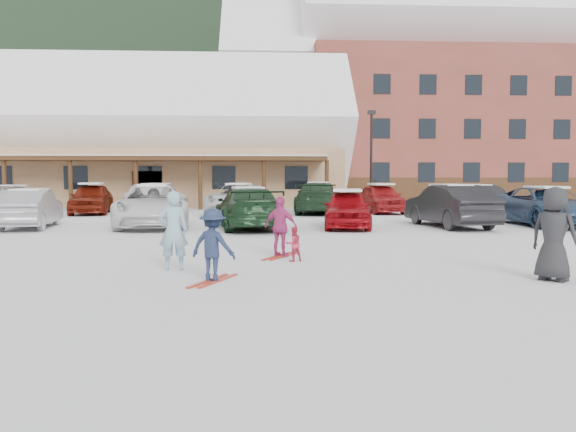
{
  "coord_description": "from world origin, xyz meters",
  "views": [
    {
      "loc": [
        -0.36,
        -11.18,
        1.85
      ],
      "look_at": [
        0.3,
        1.0,
        1.0
      ],
      "focal_mm": 35.0,
      "sensor_mm": 36.0,
      "label": 1
    }
  ],
  "objects": [
    {
      "name": "alpine_hotel",
      "position": [
        14.27,
        38.0,
        8.63
      ],
      "size": [
        31.48,
        14.01,
        21.48
      ],
      "color": "brown",
      "rests_on": "ground"
    },
    {
      "name": "parked_car_12",
      "position": [
        5.97,
        17.35,
        0.75
      ],
      "size": [
        2.18,
        4.53,
        1.49
      ],
      "primitive_type": "imported",
      "rotation": [
        0.0,
        0.0,
        0.1
      ],
      "color": "#AA1C1F",
      "rests_on": "ground"
    },
    {
      "name": "parked_car_5",
      "position": [
        6.74,
        9.14,
        0.78
      ],
      "size": [
        2.29,
        4.91,
        1.56
      ],
      "primitive_type": "imported",
      "rotation": [
        0.0,
        0.0,
        3.28
      ],
      "color": "black",
      "rests_on": "ground"
    },
    {
      "name": "day_lodge",
      "position": [
        -9.0,
        27.96,
        3.94
      ],
      "size": [
        29.12,
        12.5,
        10.38
      ],
      "color": "tan",
      "rests_on": "ground"
    },
    {
      "name": "parked_car_8",
      "position": [
        -8.67,
        17.37,
        0.77
      ],
      "size": [
        2.41,
        4.71,
        1.53
      ],
      "primitive_type": "imported",
      "rotation": [
        0.0,
        0.0,
        0.14
      ],
      "color": "maroon",
      "rests_on": "ground"
    },
    {
      "name": "conifer_3",
      "position": [
        6.0,
        44.0,
        5.12
      ],
      "size": [
        3.96,
        3.96,
        9.18
      ],
      "color": "black",
      "rests_on": "ground"
    },
    {
      "name": "lamp_post",
      "position": [
        6.91,
        24.5,
        3.44
      ],
      "size": [
        0.5,
        0.25,
        6.07
      ],
      "color": "black",
      "rests_on": "ground"
    },
    {
      "name": "adult_skier",
      "position": [
        -2.03,
        -0.01,
        0.79
      ],
      "size": [
        0.62,
        0.46,
        1.58
      ],
      "primitive_type": "imported",
      "rotation": [
        0.0,
        0.0,
        3.29
      ],
      "color": "#88AEC3",
      "rests_on": "ground"
    },
    {
      "name": "parked_car_4",
      "position": [
        2.88,
        8.98,
        0.69
      ],
      "size": [
        2.15,
        4.23,
        1.38
      ],
      "primitive_type": "imported",
      "rotation": [
        0.0,
        0.0,
        -0.13
      ],
      "color": "#A40B12",
      "rests_on": "ground"
    },
    {
      "name": "parked_car_2",
      "position": [
        -4.23,
        9.8,
        0.77
      ],
      "size": [
        3.26,
        5.85,
        1.55
      ],
      "primitive_type": "imported",
      "rotation": [
        0.0,
        0.0,
        0.13
      ],
      "color": "white",
      "rests_on": "ground"
    },
    {
      "name": "child_navy",
      "position": [
        -1.15,
        -1.29,
        0.65
      ],
      "size": [
        0.96,
        0.78,
        1.29
      ],
      "primitive_type": "imported",
      "rotation": [
        0.0,
        0.0,
        2.72
      ],
      "color": "#1C2846",
      "rests_on": "ground"
    },
    {
      "name": "parked_car_13",
      "position": [
        10.89,
        17.29,
        0.72
      ],
      "size": [
        2.07,
        4.53,
        1.44
      ],
      "primitive_type": "imported",
      "rotation": [
        0.0,
        0.0,
        3.27
      ],
      "color": "#222325",
      "rests_on": "ground"
    },
    {
      "name": "parked_car_6",
      "position": [
        10.6,
        9.59,
        0.74
      ],
      "size": [
        2.55,
        5.34,
        1.47
      ],
      "primitive_type": "imported",
      "rotation": [
        0.0,
        0.0,
        0.02
      ],
      "color": "navy",
      "rests_on": "ground"
    },
    {
      "name": "parked_car_1",
      "position": [
        -8.58,
        9.52,
        0.7
      ],
      "size": [
        2.07,
        4.41,
        1.4
      ],
      "primitive_type": "imported",
      "rotation": [
        0.0,
        0.0,
        3.28
      ],
      "color": "#9FA0A4",
      "rests_on": "ground"
    },
    {
      "name": "skis_child_navy",
      "position": [
        -1.15,
        -1.29,
        0.01
      ],
      "size": [
        0.75,
        1.36,
        0.03
      ],
      "primitive_type": "cube",
      "rotation": [
        0.0,
        0.0,
        2.72
      ],
      "color": "#B32C19",
      "rests_on": "ground"
    },
    {
      "name": "toddler_red",
      "position": [
        0.42,
        1.02,
        0.38
      ],
      "size": [
        0.45,
        0.4,
        0.77
      ],
      "primitive_type": "imported",
      "rotation": [
        0.0,
        0.0,
        3.51
      ],
      "color": "#C8304C",
      "rests_on": "ground"
    },
    {
      "name": "parked_car_10",
      "position": [
        -1.27,
        16.29,
        0.76
      ],
      "size": [
        3.42,
        5.82,
        1.52
      ],
      "primitive_type": "imported",
      "rotation": [
        0.0,
        0.0,
        -0.17
      ],
      "color": "silver",
      "rests_on": "ground"
    },
    {
      "name": "bystander_dark",
      "position": [
        4.9,
        -1.54,
        0.84
      ],
      "size": [
        0.93,
        0.98,
        1.68
      ],
      "primitive_type": "imported",
      "rotation": [
        0.0,
        0.0,
        2.26
      ],
      "color": "#252527",
      "rests_on": "ground"
    },
    {
      "name": "skis_child_magenta",
      "position": [
        0.17,
        1.73,
        0.01
      ],
      "size": [
        0.85,
        1.32,
        0.03
      ],
      "primitive_type": "cube",
      "rotation": [
        0.0,
        0.0,
        2.63
      ],
      "color": "#B32C19",
      "rests_on": "ground"
    },
    {
      "name": "parked_car_7",
      "position": [
        -12.67,
        17.44,
        0.71
      ],
      "size": [
        2.27,
        5.01,
        1.42
      ],
      "primitive_type": "imported",
      "rotation": [
        0.0,
        0.0,
        3.08
      ],
      "color": "gray",
      "rests_on": "ground"
    },
    {
      "name": "parked_car_9",
      "position": [
        -5.39,
        16.98,
        0.75
      ],
      "size": [
        2.2,
        4.75,
        1.51
      ],
      "primitive_type": "imported",
      "rotation": [
        0.0,
        0.0,
        3.01
      ],
      "color": "#A09FA3",
      "rests_on": "ground"
    },
    {
      "name": "parked_car_3",
      "position": [
        -0.71,
        8.94,
        0.73
      ],
      "size": [
        2.75,
        5.3,
        1.47
      ],
      "primitive_type": "imported",
      "rotation": [
        0.0,
        0.0,
        3.28
      ],
      "color": "#16331B",
      "rests_on": "ground"
    },
    {
      "name": "ground",
      "position": [
        0.0,
        0.0,
        0.0
      ],
      "size": [
        160.0,
        160.0,
        0.0
      ],
      "primitive_type": "plane",
      "color": "white",
      "rests_on": "ground"
    },
    {
      "name": "child_magenta",
      "position": [
        0.17,
        1.73,
        0.7
      ],
      "size": [
        0.88,
        0.7,
        1.4
      ],
      "primitive_type": "imported",
      "rotation": [
        0.0,
        0.0,
        2.63
      ],
      "color": "#C1377B",
      "rests_on": "ground"
    },
    {
      "name": "parked_car_11",
      "position": [
        2.71,
        17.07,
        0.78
      ],
      "size": [
        3.03,
        5.69,
        1.57
      ],
      "primitive_type": "imported",
      "rotation": [
        0.0,
        0.0,
        2.98
      ],
      "color": "#1C3720",
      "rests_on": "ground"
    },
    {
      "name": "forested_hillside",
      "position": [
        0.0,
        85.0,
        19.0
      ],
      "size": [
        300.0,
        70.0,
        38.0
      ],
      "primitive_type": "cube",
      "color": "black",
      "rests_on": "ground"
    }
  ]
}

